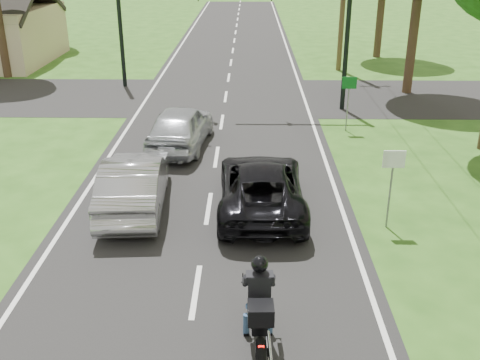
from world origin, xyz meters
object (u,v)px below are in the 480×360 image
sign_green (349,91)px  silver_suv (181,126)px  silver_sedan (134,183)px  sign_white (393,170)px  motorcycle_rider (259,313)px  traffic_signal (304,12)px  dark_suv (261,186)px

sign_green → silver_suv: bearing=-162.4°
silver_sedan → sign_white: (6.72, -1.02, 0.84)m
motorcycle_rider → silver_sedan: bearing=118.4°
traffic_signal → sign_green: bearing=-62.6°
sign_green → traffic_signal: bearing=117.4°
dark_suv → sign_white: sign_white is taller
silver_sedan → sign_white: sign_white is taller
motorcycle_rider → sign_green: bearing=72.5°
silver_suv → traffic_signal: bearing=-127.1°
motorcycle_rider → dark_suv: 5.74m
motorcycle_rider → silver_suv: (-2.63, 10.74, 0.03)m
traffic_signal → silver_sedan: bearing=-118.2°
motorcycle_rider → silver_sedan: motorcycle_rider is taller
silver_sedan → traffic_signal: traffic_signal is taller
dark_suv → silver_suv: (-2.77, 5.00, 0.08)m
motorcycle_rider → sign_white: 5.87m
traffic_signal → sign_green: traffic_signal is taller
traffic_signal → motorcycle_rider: bearing=-97.3°
dark_suv → sign_green: sign_green is taller
silver_suv → sign_white: sign_white is taller
dark_suv → sign_white: bearing=162.0°
dark_suv → silver_sedan: 3.47m
sign_white → sign_green: bearing=88.6°
sign_white → silver_suv: bearing=135.0°
motorcycle_rider → dark_suv: (0.14, 5.74, -0.05)m
dark_suv → traffic_signal: 10.74m
silver_suv → traffic_signal: size_ratio=0.70×
silver_suv → traffic_signal: traffic_signal is taller
sign_white → dark_suv: bearing=162.6°
silver_sedan → sign_green: sign_green is taller
traffic_signal → sign_white: size_ratio=3.00×
sign_white → silver_sedan: bearing=171.4°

